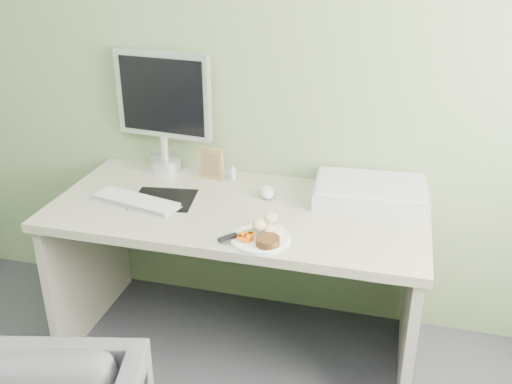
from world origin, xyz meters
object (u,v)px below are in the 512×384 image
(plate, at_px, (260,239))
(monitor, at_px, (163,105))
(desk, at_px, (238,244))
(scanner, at_px, (370,193))

(plate, height_order, monitor, monitor)
(plate, distance_m, monitor, 0.90)
(desk, height_order, plate, plate)
(plate, bearing_deg, desk, 122.59)
(scanner, xyz_separation_m, monitor, (-1.00, 0.11, 0.29))
(desk, distance_m, plate, 0.36)
(plate, bearing_deg, monitor, 137.14)
(desk, bearing_deg, plate, -57.41)
(scanner, bearing_deg, desk, -163.25)
(plate, distance_m, scanner, 0.60)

